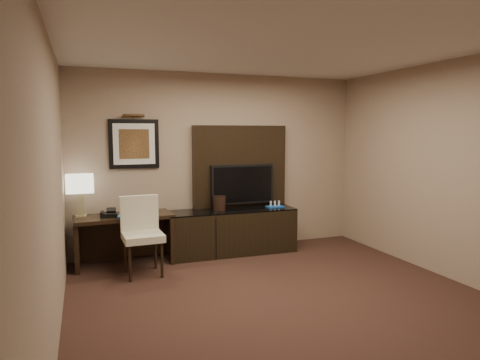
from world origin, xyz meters
name	(u,v)px	position (x,y,z in m)	size (l,w,h in m)	color
floor	(294,309)	(0.00, 0.00, -0.01)	(4.50, 5.00, 0.01)	black
ceiling	(298,40)	(0.00, 0.00, 2.70)	(4.50, 5.00, 0.01)	silver
wall_back	(220,163)	(0.00, 2.50, 1.35)	(4.50, 0.01, 2.70)	gray
wall_left	(51,190)	(-2.25, 0.00, 1.35)	(0.01, 5.00, 2.70)	gray
wall_right	(466,172)	(2.25, 0.00, 1.35)	(0.01, 5.00, 2.70)	gray
desk	(125,240)	(-1.50, 2.15, 0.35)	(1.29, 0.55, 0.69)	black
credenza	(231,231)	(0.06, 2.16, 0.33)	(1.93, 0.54, 0.67)	black
tv_wall_panel	(240,167)	(0.30, 2.44, 1.27)	(1.50, 0.12, 1.30)	black
tv	(242,184)	(0.30, 2.34, 1.02)	(1.00, 0.08, 0.60)	black
artwork	(134,144)	(-1.30, 2.48, 1.65)	(0.70, 0.04, 0.70)	black
picture_light	(134,116)	(-1.30, 2.44, 2.05)	(0.04, 0.04, 0.30)	#412A15
desk_chair	(143,236)	(-1.32, 1.61, 0.51)	(0.49, 0.56, 1.02)	beige
table_lamp	(80,194)	(-2.05, 2.25, 1.00)	(0.37, 0.21, 0.61)	tan
desk_phone	(109,213)	(-1.69, 2.11, 0.75)	(0.21, 0.19, 0.11)	black
blue_folder	(129,215)	(-1.44, 2.07, 0.70)	(0.26, 0.35, 0.02)	blue
book	(133,207)	(-1.38, 2.13, 0.81)	(0.17, 0.02, 0.23)	#C4AE9A
ice_bucket	(219,203)	(-0.12, 2.19, 0.77)	(0.19, 0.19, 0.21)	black
minibar_tray	(275,204)	(0.76, 2.13, 0.71)	(0.26, 0.16, 0.09)	#1A4FA9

